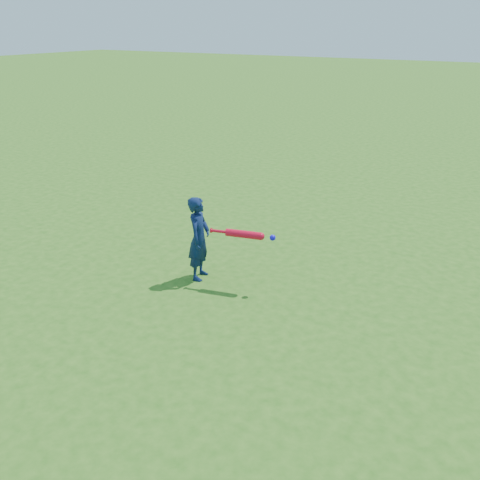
{
  "coord_description": "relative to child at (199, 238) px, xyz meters",
  "views": [
    {
      "loc": [
        2.77,
        -4.21,
        2.84
      ],
      "look_at": [
        -0.04,
        0.62,
        0.54
      ],
      "focal_mm": 40.0,
      "sensor_mm": 36.0,
      "label": 1
    }
  ],
  "objects": [
    {
      "name": "bat_swing",
      "position": [
        0.59,
        0.08,
        0.14
      ],
      "size": [
        0.75,
        0.22,
        0.09
      ],
      "rotation": [
        0.0,
        0.0,
        0.22
      ],
      "color": "red",
      "rests_on": "ground"
    },
    {
      "name": "child",
      "position": [
        0.0,
        0.0,
        0.0
      ],
      "size": [
        0.32,
        0.41,
        1.0
      ],
      "primitive_type": "imported",
      "rotation": [
        0.0,
        0.0,
        1.82
      ],
      "color": "#0E1C42",
      "rests_on": "ground"
    },
    {
      "name": "ground",
      "position": [
        0.53,
        -0.51,
        -0.5
      ],
      "size": [
        80.0,
        80.0,
        0.0
      ],
      "primitive_type": "plane",
      "color": "#2A5E16",
      "rests_on": "ground"
    }
  ]
}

